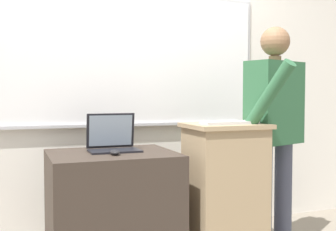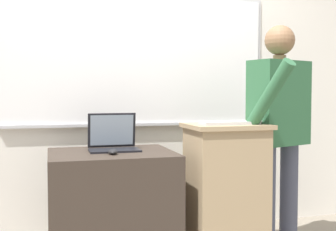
{
  "view_description": "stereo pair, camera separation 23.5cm",
  "coord_description": "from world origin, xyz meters",
  "px_view_note": "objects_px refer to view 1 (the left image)",
  "views": [
    {
      "loc": [
        -0.99,
        -2.25,
        1.16
      ],
      "look_at": [
        0.01,
        0.41,
        1.01
      ],
      "focal_mm": 45.0,
      "sensor_mm": 36.0,
      "label": 1
    },
    {
      "loc": [
        -0.76,
        -2.33,
        1.16
      ],
      "look_at": [
        0.01,
        0.41,
        1.01
      ],
      "focal_mm": 45.0,
      "sensor_mm": 36.0,
      "label": 2
    }
  ],
  "objects_px": {
    "side_desk": "(112,211)",
    "computer_mouse_by_laptop": "(115,152)",
    "lectern_podium": "(225,192)",
    "wireless_keyboard": "(229,123)",
    "computer_mouse_by_keyboard": "(255,121)",
    "laptop": "(112,139)",
    "person_presenter": "(275,122)"
  },
  "relations": [
    {
      "from": "side_desk",
      "to": "computer_mouse_by_laptop",
      "type": "relative_size",
      "value": 8.14
    },
    {
      "from": "lectern_podium",
      "to": "wireless_keyboard",
      "type": "distance_m",
      "value": 0.49
    },
    {
      "from": "computer_mouse_by_keyboard",
      "to": "side_desk",
      "type": "bearing_deg",
      "value": 170.09
    },
    {
      "from": "side_desk",
      "to": "laptop",
      "type": "xyz_separation_m",
      "value": [
        0.02,
        0.09,
        0.47
      ]
    },
    {
      "from": "side_desk",
      "to": "laptop",
      "type": "relative_size",
      "value": 2.42
    },
    {
      "from": "wireless_keyboard",
      "to": "computer_mouse_by_keyboard",
      "type": "relative_size",
      "value": 3.89
    },
    {
      "from": "person_presenter",
      "to": "laptop",
      "type": "height_order",
      "value": "person_presenter"
    },
    {
      "from": "computer_mouse_by_laptop",
      "to": "computer_mouse_by_keyboard",
      "type": "xyz_separation_m",
      "value": [
        0.99,
        -0.05,
        0.18
      ]
    },
    {
      "from": "laptop",
      "to": "wireless_keyboard",
      "type": "height_order",
      "value": "laptop"
    },
    {
      "from": "side_desk",
      "to": "laptop",
      "type": "distance_m",
      "value": 0.48
    },
    {
      "from": "side_desk",
      "to": "wireless_keyboard",
      "type": "xyz_separation_m",
      "value": [
        0.76,
        -0.19,
        0.58
      ]
    },
    {
      "from": "lectern_podium",
      "to": "person_presenter",
      "type": "xyz_separation_m",
      "value": [
        0.43,
        0.04,
        0.48
      ]
    },
    {
      "from": "computer_mouse_by_laptop",
      "to": "computer_mouse_by_keyboard",
      "type": "distance_m",
      "value": 1.0
    },
    {
      "from": "person_presenter",
      "to": "computer_mouse_by_keyboard",
      "type": "xyz_separation_m",
      "value": [
        -0.21,
        -0.07,
        0.02
      ]
    },
    {
      "from": "wireless_keyboard",
      "to": "side_desk",
      "type": "bearing_deg",
      "value": 166.12
    },
    {
      "from": "laptop",
      "to": "computer_mouse_by_laptop",
      "type": "xyz_separation_m",
      "value": [
        -0.03,
        -0.21,
        -0.06
      ]
    },
    {
      "from": "person_presenter",
      "to": "wireless_keyboard",
      "type": "xyz_separation_m",
      "value": [
        -0.43,
        -0.09,
        0.01
      ]
    },
    {
      "from": "side_desk",
      "to": "computer_mouse_by_laptop",
      "type": "bearing_deg",
      "value": -94.65
    },
    {
      "from": "wireless_keyboard",
      "to": "computer_mouse_by_keyboard",
      "type": "bearing_deg",
      "value": 4.85
    },
    {
      "from": "lectern_podium",
      "to": "computer_mouse_by_keyboard",
      "type": "bearing_deg",
      "value": -9.83
    },
    {
      "from": "lectern_podium",
      "to": "computer_mouse_by_keyboard",
      "type": "xyz_separation_m",
      "value": [
        0.21,
        -0.04,
        0.49
      ]
    },
    {
      "from": "laptop",
      "to": "computer_mouse_by_keyboard",
      "type": "xyz_separation_m",
      "value": [
        0.95,
        -0.26,
        0.12
      ]
    },
    {
      "from": "computer_mouse_by_laptop",
      "to": "computer_mouse_by_keyboard",
      "type": "relative_size",
      "value": 1.0
    },
    {
      "from": "lectern_podium",
      "to": "computer_mouse_by_keyboard",
      "type": "distance_m",
      "value": 0.54
    },
    {
      "from": "side_desk",
      "to": "wireless_keyboard",
      "type": "bearing_deg",
      "value": -13.88
    },
    {
      "from": "lectern_podium",
      "to": "laptop",
      "type": "bearing_deg",
      "value": 163.18
    },
    {
      "from": "side_desk",
      "to": "person_presenter",
      "type": "height_order",
      "value": "person_presenter"
    },
    {
      "from": "laptop",
      "to": "lectern_podium",
      "type": "bearing_deg",
      "value": -16.82
    },
    {
      "from": "lectern_podium",
      "to": "laptop",
      "type": "height_order",
      "value": "laptop"
    },
    {
      "from": "side_desk",
      "to": "person_presenter",
      "type": "xyz_separation_m",
      "value": [
        1.19,
        -0.1,
        0.57
      ]
    },
    {
      "from": "laptop",
      "to": "wireless_keyboard",
      "type": "distance_m",
      "value": 0.8
    },
    {
      "from": "computer_mouse_by_keyboard",
      "to": "lectern_podium",
      "type": "bearing_deg",
      "value": 170.17
    }
  ]
}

